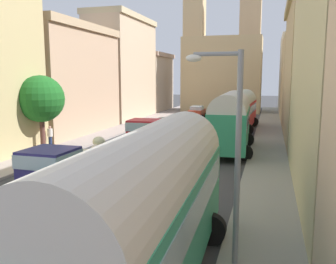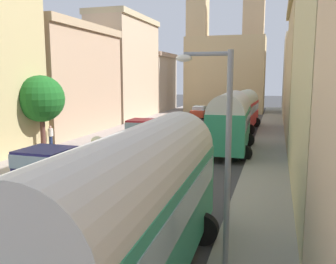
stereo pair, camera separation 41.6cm
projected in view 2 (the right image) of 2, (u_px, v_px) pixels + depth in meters
ground_plane at (181, 139)px, 30.87m from camera, size 154.00×154.00×0.00m
sidewalk_left at (105, 135)px, 32.93m from camera, size 2.50×70.00×0.14m
sidewalk_right at (269, 143)px, 28.79m from camera, size 2.50×70.00×0.14m
building_left_2 at (70, 80)px, 33.45m from camera, size 5.01×12.41×10.07m
building_left_3 at (125, 68)px, 45.59m from camera, size 5.27×12.40×12.78m
building_left_4 at (151, 82)px, 56.48m from camera, size 6.32×9.29×8.90m
building_right_2 at (323, 71)px, 29.32m from camera, size 5.98×14.37×11.54m
building_right_3 at (305, 79)px, 42.22m from camera, size 4.42×11.36×10.05m
building_right_4 at (298, 75)px, 54.45m from camera, size 4.23×13.12×11.33m
distant_church at (225, 64)px, 54.08m from camera, size 11.62×6.16×20.77m
parked_bus_0 at (138, 203)px, 8.82m from camera, size 3.46×9.23×4.10m
parked_bus_1 at (230, 119)px, 25.38m from camera, size 3.48×8.24×4.25m
parked_bus_2 at (242, 108)px, 35.99m from camera, size 3.46×9.64×3.96m
cargo_truck_0 at (68, 164)px, 17.25m from camera, size 3.00×7.50×2.25m
cargo_truck_1 at (151, 132)px, 27.04m from camera, size 3.12×7.31×2.34m
car_0 at (166, 128)px, 32.26m from camera, size 2.23×4.20×1.64m
car_1 at (199, 112)px, 46.57m from camera, size 2.31×3.90×1.58m
car_2 at (217, 119)px, 39.79m from camera, size 2.32×4.06×1.47m
car_3 at (227, 114)px, 45.53m from camera, size 2.38×3.78×1.43m
pedestrian_1 at (51, 136)px, 26.39m from camera, size 0.54×0.54×1.79m
streetlamp_near at (221, 142)px, 9.64m from camera, size 1.54×0.28×6.01m
roadside_tree_2 at (41, 99)px, 24.83m from camera, size 3.22×3.22×5.44m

